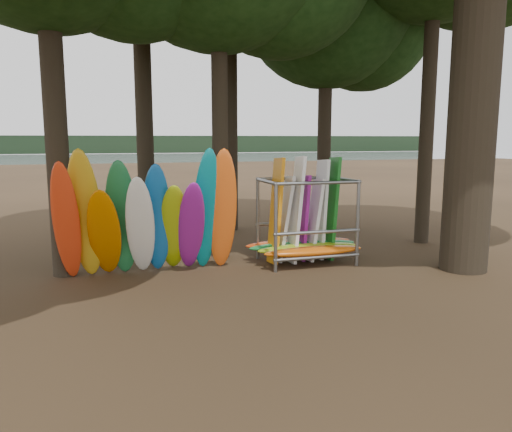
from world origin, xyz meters
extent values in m
plane|color=#47331E|center=(0.00, 0.00, 0.00)|extent=(120.00, 120.00, 0.00)
plane|color=gray|center=(0.00, 60.00, 0.00)|extent=(160.00, 160.00, 0.00)
cube|color=black|center=(0.00, 110.00, 2.00)|extent=(160.00, 4.00, 4.00)
cylinder|color=black|center=(-5.30, 2.57, 5.29)|extent=(0.52, 0.52, 10.58)
cylinder|color=black|center=(-3.03, 5.84, 6.12)|extent=(0.52, 0.52, 12.23)
cylinder|color=black|center=(0.05, 7.42, 6.54)|extent=(0.54, 0.54, 13.08)
cylinder|color=black|center=(3.25, 6.41, 4.69)|extent=(0.48, 0.48, 9.39)
cylinder|color=black|center=(-1.23, 3.31, 5.17)|extent=(0.43, 0.43, 10.34)
cylinder|color=black|center=(5.32, 3.41, 6.33)|extent=(0.44, 0.44, 12.66)
ellipsoid|color=red|center=(-5.12, 1.69, 1.41)|extent=(0.68, 1.54, 2.92)
ellipsoid|color=gold|center=(-4.72, 1.86, 1.53)|extent=(0.88, 1.42, 3.16)
ellipsoid|color=#CE6600|center=(-4.32, 1.79, 1.10)|extent=(0.88, 1.70, 2.33)
ellipsoid|color=#1F6D38|center=(-3.92, 1.98, 1.40)|extent=(0.86, 1.22, 2.88)
ellipsoid|color=white|center=(-3.52, 1.66, 1.24)|extent=(0.85, 1.90, 2.61)
ellipsoid|color=#1460B0|center=(-3.12, 1.88, 1.36)|extent=(0.79, 1.52, 2.85)
ellipsoid|color=#9CB40F|center=(-2.72, 1.92, 1.12)|extent=(0.81, 1.62, 2.37)
ellipsoid|color=#941C94|center=(-2.32, 1.78, 1.15)|extent=(0.73, 1.71, 2.45)
ellipsoid|color=#06787E|center=(-1.92, 1.92, 1.53)|extent=(0.70, 1.25, 3.15)
ellipsoid|color=orange|center=(-1.52, 1.89, 1.52)|extent=(0.81, 1.17, 3.12)
ellipsoid|color=#E15D0C|center=(0.79, 1.52, 0.42)|extent=(2.70, 0.55, 0.24)
ellipsoid|color=#98BA18|center=(0.79, 1.89, 0.42)|extent=(2.81, 0.55, 0.24)
ellipsoid|color=#1C8238|center=(0.79, 2.25, 0.42)|extent=(3.06, 0.55, 0.24)
ellipsoid|color=#E54311|center=(0.79, 2.55, 0.42)|extent=(3.07, 0.55, 0.24)
cube|color=orange|center=(-0.01, 2.21, 1.38)|extent=(0.38, 0.81, 2.79)
cube|color=silver|center=(0.26, 2.32, 1.15)|extent=(0.52, 0.75, 2.31)
cube|color=white|center=(0.52, 2.12, 1.40)|extent=(0.42, 0.80, 2.83)
cube|color=#87167E|center=(0.79, 2.33, 1.14)|extent=(0.32, 0.77, 2.32)
cube|color=white|center=(1.05, 2.18, 1.10)|extent=(0.47, 0.76, 2.23)
cube|color=white|center=(1.32, 2.34, 1.35)|extent=(0.35, 0.80, 2.73)
cube|color=#17691C|center=(1.59, 2.21, 1.38)|extent=(0.36, 0.79, 2.79)
camera|label=1|loc=(-4.24, -10.00, 3.26)|focal=35.00mm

